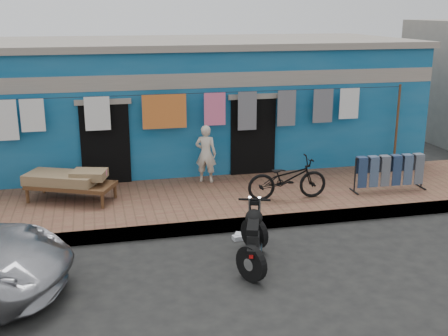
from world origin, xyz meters
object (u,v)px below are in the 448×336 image
motorcycle (253,236)px  jeans_rack (389,172)px  bicycle (287,174)px  seated_person (206,154)px  charpoy (71,186)px

motorcycle → jeans_rack: bearing=50.9°
bicycle → motorcycle: 2.80m
bicycle → jeans_rack: bicycle is taller
bicycle → seated_person: bearing=43.4°
bicycle → charpoy: bearing=79.7°
seated_person → bicycle: 2.14m
motorcycle → bicycle: bearing=77.4°
seated_person → charpoy: size_ratio=0.65×
motorcycle → charpoy: motorcycle is taller
seated_person → bicycle: (1.43, -1.59, -0.13)m
motorcycle → seated_person: bearing=108.3°
charpoy → motorcycle: bearing=-47.7°
seated_person → jeans_rack: 4.14m
bicycle → charpoy: size_ratio=0.82×
seated_person → motorcycle: seated_person is taller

